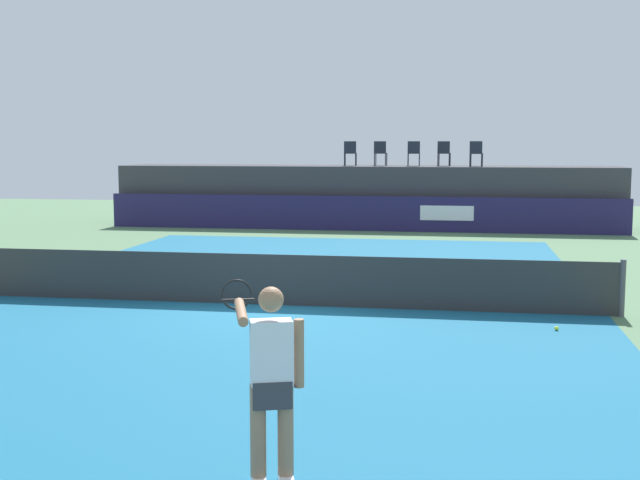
{
  "coord_description": "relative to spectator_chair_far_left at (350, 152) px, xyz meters",
  "views": [
    {
      "loc": [
        3.38,
        -14.73,
        2.98
      ],
      "look_at": [
        0.54,
        2.0,
        1.0
      ],
      "focal_mm": 46.2,
      "sensor_mm": 36.0,
      "label": 1
    }
  ],
  "objects": [
    {
      "name": "sponsor_wall",
      "position": [
        0.56,
        -1.55,
        -2.09
      ],
      "size": [
        18.0,
        0.22,
        1.2
      ],
      "color": "#231E4C",
      "rests_on": "ground"
    },
    {
      "name": "net_post_far",
      "position": [
        6.75,
        -15.05,
        -2.19
      ],
      "size": [
        0.1,
        0.1,
        1.0
      ],
      "primitive_type": "cylinder",
      "color": "#4C4C51",
      "rests_on": "ground"
    },
    {
      "name": "spectator_chair_right",
      "position": [
        3.36,
        0.41,
        0.0
      ],
      "size": [
        0.47,
        0.47,
        0.89
      ],
      "color": "#1E232D",
      "rests_on": "spectator_platform"
    },
    {
      "name": "tennis_ball",
      "position": [
        5.52,
        -16.37,
        -2.66
      ],
      "size": [
        0.07,
        0.07,
        0.07
      ],
      "primitive_type": "sphere",
      "color": "#D8EA33",
      "rests_on": "court_inner"
    },
    {
      "name": "spectator_chair_far_left",
      "position": [
        0.0,
        0.0,
        0.0
      ],
      "size": [
        0.47,
        0.47,
        0.89
      ],
      "color": "#1E232D",
      "rests_on": "spectator_platform"
    },
    {
      "name": "spectator_platform",
      "position": [
        0.55,
        0.25,
        -1.59
      ],
      "size": [
        18.0,
        2.8,
        2.2
      ],
      "primitive_type": "cube",
      "color": "#38383D",
      "rests_on": "ground"
    },
    {
      "name": "spectator_chair_center",
      "position": [
        2.29,
        0.12,
        0.0
      ],
      "size": [
        0.46,
        0.46,
        0.89
      ],
      "color": "#1E232D",
      "rests_on": "spectator_platform"
    },
    {
      "name": "ground_plane",
      "position": [
        0.55,
        -12.05,
        -2.69
      ],
      "size": [
        48.0,
        48.0,
        0.0
      ],
      "primitive_type": "plane",
      "color": "#4C704C"
    },
    {
      "name": "spectator_chair_far_right",
      "position": [
        4.5,
        -0.07,
        0.0
      ],
      "size": [
        0.48,
        0.48,
        0.89
      ],
      "color": "#1E232D",
      "rests_on": "spectator_platform"
    },
    {
      "name": "tennis_net",
      "position": [
        0.55,
        -15.05,
        -2.22
      ],
      "size": [
        12.4,
        0.02,
        0.95
      ],
      "primitive_type": "cube",
      "color": "#2D2D2D",
      "rests_on": "ground"
    },
    {
      "name": "tennis_player",
      "position": [
        2.35,
        -23.01,
        -1.73
      ],
      "size": [
        0.96,
        1.09,
        1.77
      ],
      "color": "white",
      "rests_on": "court_inner"
    },
    {
      "name": "spectator_chair_left",
      "position": [
        1.07,
        0.27,
        0.0
      ],
      "size": [
        0.45,
        0.45,
        0.89
      ],
      "color": "#1E232D",
      "rests_on": "spectator_platform"
    },
    {
      "name": "court_inner",
      "position": [
        0.55,
        -15.05,
        -2.69
      ],
      "size": [
        12.0,
        22.0,
        0.0
      ],
      "primitive_type": "cube",
      "color": "#16597A",
      "rests_on": "ground"
    }
  ]
}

